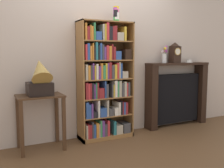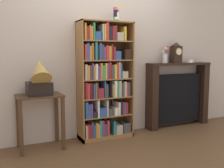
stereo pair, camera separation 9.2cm
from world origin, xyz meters
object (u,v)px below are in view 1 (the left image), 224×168
at_px(fireplace_mantel, 176,95).
at_px(teacup_with_saucer, 189,61).
at_px(side_table_left, 40,109).
at_px(cup_stack, 116,14).
at_px(bookshelf, 104,84).
at_px(gramophone, 40,78).
at_px(flower_vase, 165,56).
at_px(mantel_clock, 175,53).

distance_m(fireplace_mantel, teacup_with_saucer, 0.64).
bearing_deg(side_table_left, teacup_with_saucer, 2.09).
bearing_deg(cup_stack, bookshelf, -178.11).
distance_m(gramophone, fireplace_mantel, 2.43).
bearing_deg(side_table_left, bookshelf, 2.83).
xyz_separation_m(side_table_left, flower_vase, (2.09, 0.10, 0.70)).
distance_m(cup_stack, gramophone, 1.46).
height_order(mantel_clock, teacup_with_saucer, mantel_clock).
bearing_deg(teacup_with_saucer, cup_stack, -178.35).
bearing_deg(gramophone, teacup_with_saucer, 3.30).
xyz_separation_m(fireplace_mantel, flower_vase, (-0.30, -0.02, 0.69)).
bearing_deg(mantel_clock, fireplace_mantel, 17.12).
height_order(bookshelf, cup_stack, cup_stack).
distance_m(side_table_left, flower_vase, 2.20).
bearing_deg(cup_stack, gramophone, -174.58).
height_order(gramophone, mantel_clock, mantel_clock).
relative_size(side_table_left, flower_vase, 2.52).
relative_size(bookshelf, gramophone, 3.20).
bearing_deg(teacup_with_saucer, mantel_clock, -179.56).
bearing_deg(flower_vase, gramophone, -175.84).
relative_size(side_table_left, fireplace_mantel, 0.60).
xyz_separation_m(gramophone, teacup_with_saucer, (2.63, 0.15, 0.18)).
bearing_deg(side_table_left, gramophone, -90.00).
height_order(gramophone, fireplace_mantel, gramophone).
relative_size(cup_stack, side_table_left, 0.31).
height_order(bookshelf, fireplace_mantel, bookshelf).
bearing_deg(teacup_with_saucer, gramophone, -176.70).
bearing_deg(teacup_with_saucer, bookshelf, -178.32).
xyz_separation_m(cup_stack, fireplace_mantel, (1.23, 0.06, -1.30)).
xyz_separation_m(bookshelf, gramophone, (-0.95, -0.10, 0.13)).
bearing_deg(bookshelf, mantel_clock, 1.97).
relative_size(flower_vase, teacup_with_saucer, 1.99).
bearing_deg(cup_stack, flower_vase, 2.62).
distance_m(fireplace_mantel, flower_vase, 0.75).
xyz_separation_m(bookshelf, mantel_clock, (1.36, 0.05, 0.46)).
distance_m(fireplace_mantel, mantel_clock, 0.75).
distance_m(cup_stack, teacup_with_saucer, 1.64).
height_order(bookshelf, gramophone, bookshelf).
bearing_deg(flower_vase, mantel_clock, -0.71).
bearing_deg(cup_stack, mantel_clock, 1.99).
bearing_deg(flower_vase, cup_stack, -177.38).
distance_m(mantel_clock, teacup_with_saucer, 0.36).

